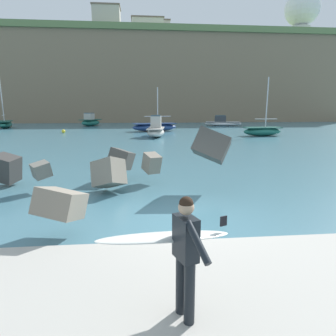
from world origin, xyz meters
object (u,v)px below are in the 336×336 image
Objects in this scene: boat_near_centre at (156,130)px; station_building_annex at (160,34)px; boat_mid_right at (90,122)px; mooring_buoy_inner at (63,131)px; station_building_west at (148,30)px; boat_near_right at (155,127)px; boat_mid_centre at (222,123)px; surfer_with_board at (180,246)px; station_building_east at (107,21)px; radar_dome at (302,12)px; boat_near_left at (5,124)px; mooring_buoy_middle at (147,127)px; boat_mid_left at (262,131)px; station_building_central at (79,37)px.

station_building_annex reaches higher than boat_near_centre.
boat_mid_right is at bearing 117.74° from boat_near_centre.
station_building_annex reaches higher than mooring_buoy_inner.
station_building_annex is (3.29, 6.63, 0.55)m from station_building_west.
boat_near_right is 11.36m from mooring_buoy_inner.
surfer_with_board is at bearing -106.57° from boat_mid_centre.
station_building_annex is at bearing 86.32° from surfer_with_board.
mooring_buoy_inner is 0.07× the size of station_building_east.
radar_dome is (25.64, 24.64, 25.06)m from boat_mid_centre.
boat_near_left is 21.90m from mooring_buoy_middle.
boat_near_left reaches higher than boat_mid_right.
boat_near_centre is at bearing -62.26° from boat_mid_right.
boat_mid_centre is at bearing -76.08° from station_building_annex.
radar_dome is at bearing 37.51° from mooring_buoy_middle.
mooring_buoy_inner is 0.07× the size of station_building_annex.
radar_dome is at bearing 58.10° from boat_mid_left.
boat_near_right is at bearing -20.99° from boat_near_left.
boat_mid_centre is at bearing 88.95° from boat_mid_left.
station_building_west is (22.81, 27.73, 20.62)m from boat_near_left.
boat_mid_left reaches higher than boat_mid_centre.
surfer_with_board is 34.70m from boat_near_right.
mooring_buoy_inner is at bearing -108.45° from station_building_annex.
mooring_buoy_middle is at bearing -92.23° from station_building_west.
boat_mid_centre reaches higher than mooring_buoy_middle.
mooring_buoy_middle is at bearing 135.46° from boat_mid_left.
station_building_west reaches higher than boat_mid_right.
station_building_east is (-8.61, 39.83, 21.09)m from boat_near_centre.
boat_near_left is 48.07m from station_building_annex.
station_building_east is (2.43, 34.25, 21.59)m from mooring_buoy_inner.
boat_mid_left is 0.76× the size of station_building_central.
boat_mid_left is 28.87m from boat_mid_right.
station_building_annex is at bearing 85.16° from boat_near_right.
station_building_west reaches higher than surfer_with_board.
radar_dome reaches higher than station_building_west.
boat_near_left is at bearing 154.95° from boat_mid_left.
station_building_annex is (21.19, -2.63, 0.46)m from station_building_central.
station_building_central is at bearing 108.19° from boat_near_centre.
station_building_central is 1.34× the size of station_building_east.
surfer_with_board is 0.33× the size of boat_mid_left.
station_building_central is at bearing 129.38° from boat_mid_centre.
station_building_west is at bearing -116.37° from station_building_annex.
mooring_buoy_middle is (-0.87, 4.95, -0.35)m from boat_near_right.
station_building_east reaches higher than surfer_with_board.
station_building_annex reaches higher than boat_near_right.
radar_dome reaches higher than boat_near_left.
boat_mid_right is 10.39× the size of mooring_buoy_inner.
surfer_with_board is 30.28m from boat_mid_left.
boat_mid_centre is at bearing 26.21° from mooring_buoy_inner.
mooring_buoy_middle is at bearing 89.30° from surfer_with_board.
surfer_with_board is 4.74× the size of mooring_buoy_inner.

